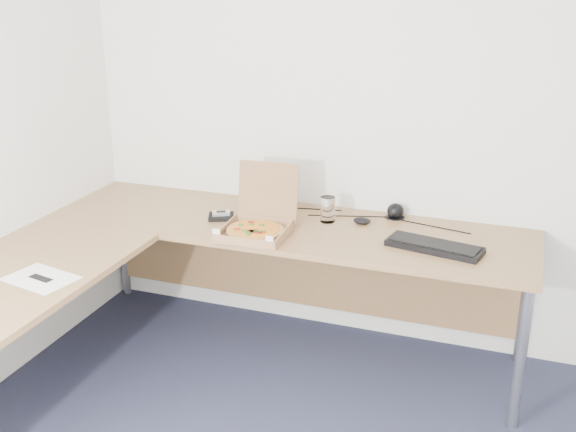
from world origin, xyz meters
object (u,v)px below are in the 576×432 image
at_px(keyboard, 434,247).
at_px(pizza_box, 256,227).
at_px(desk, 193,251).
at_px(wallet, 221,217).
at_px(drinking_glass, 328,209).

bearing_deg(keyboard, pizza_box, -162.25).
xyz_separation_m(desk, wallet, (-0.03, 0.39, 0.04)).
bearing_deg(desk, drinking_glass, 46.01).
bearing_deg(keyboard, drinking_glass, 173.08).
relative_size(drinking_glass, keyboard, 0.30).
bearing_deg(drinking_glass, pizza_box, -134.25).
distance_m(desk, keyboard, 1.14).
height_order(desk, keyboard, keyboard).
height_order(pizza_box, drinking_glass, pizza_box).
bearing_deg(desk, pizza_box, 46.31).
xyz_separation_m(pizza_box, drinking_glass, (0.28, 0.29, 0.03)).
xyz_separation_m(pizza_box, wallet, (-0.26, 0.14, -0.03)).
bearing_deg(drinking_glass, desk, -133.99).
relative_size(drinking_glass, wallet, 1.04).
height_order(desk, wallet, wallet).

